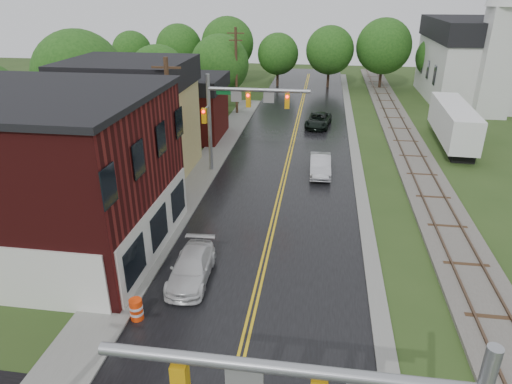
% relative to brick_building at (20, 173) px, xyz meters
% --- Properties ---
extents(main_road, '(10.00, 90.00, 0.02)m').
position_rel_brick_building_xyz_m(main_road, '(12.48, 15.00, -4.15)').
color(main_road, black).
rests_on(main_road, ground).
extents(curb_right, '(0.80, 70.00, 0.12)m').
position_rel_brick_building_xyz_m(curb_right, '(17.88, 20.00, -4.15)').
color(curb_right, gray).
rests_on(curb_right, ground).
extents(sidewalk_left, '(2.40, 50.00, 0.12)m').
position_rel_brick_building_xyz_m(sidewalk_left, '(6.28, 10.00, -4.15)').
color(sidewalk_left, gray).
rests_on(sidewalk_left, ground).
extents(brick_building, '(14.30, 10.30, 8.30)m').
position_rel_brick_building_xyz_m(brick_building, '(0.00, 0.00, 0.00)').
color(brick_building, '#470F0F').
rests_on(brick_building, ground).
extents(yellow_house, '(8.00, 7.00, 6.40)m').
position_rel_brick_building_xyz_m(yellow_house, '(1.48, 11.00, -0.95)').
color(yellow_house, tan).
rests_on(yellow_house, ground).
extents(darkred_building, '(7.00, 6.00, 4.40)m').
position_rel_brick_building_xyz_m(darkred_building, '(2.48, 20.00, -1.95)').
color(darkred_building, '#3F0F0C').
rests_on(darkred_building, ground).
extents(church, '(10.40, 18.40, 20.00)m').
position_rel_brick_building_xyz_m(church, '(32.48, 38.74, 1.68)').
color(church, silver).
rests_on(church, ground).
extents(railroad, '(3.20, 80.00, 0.30)m').
position_rel_brick_building_xyz_m(railroad, '(22.48, 20.00, -4.05)').
color(railroad, '#59544C').
rests_on(railroad, ground).
extents(traffic_signal_far, '(7.34, 0.43, 7.20)m').
position_rel_brick_building_xyz_m(traffic_signal_far, '(9.01, 12.00, 0.82)').
color(traffic_signal_far, gray).
rests_on(traffic_signal_far, ground).
extents(utility_pole_b, '(1.80, 0.28, 9.00)m').
position_rel_brick_building_xyz_m(utility_pole_b, '(5.68, 7.00, 0.57)').
color(utility_pole_b, '#382616').
rests_on(utility_pole_b, ground).
extents(utility_pole_c, '(1.80, 0.28, 9.00)m').
position_rel_brick_building_xyz_m(utility_pole_c, '(5.68, 29.00, 0.57)').
color(utility_pole_c, '#382616').
rests_on(utility_pole_c, ground).
extents(tree_left_b, '(7.60, 7.60, 9.69)m').
position_rel_brick_building_xyz_m(tree_left_b, '(-5.36, 16.90, 1.57)').
color(tree_left_b, black).
rests_on(tree_left_b, ground).
extents(tree_left_c, '(6.00, 6.00, 7.65)m').
position_rel_brick_building_xyz_m(tree_left_c, '(-1.36, 24.90, 0.36)').
color(tree_left_c, black).
rests_on(tree_left_c, ground).
extents(tree_left_e, '(6.40, 6.40, 8.16)m').
position_rel_brick_building_xyz_m(tree_left_e, '(3.64, 30.90, 0.66)').
color(tree_left_e, black).
rests_on(tree_left_e, ground).
extents(suv_dark, '(2.78, 4.97, 1.31)m').
position_rel_brick_building_xyz_m(suv_dark, '(14.62, 25.08, -3.49)').
color(suv_dark, black).
rests_on(suv_dark, ground).
extents(sedan_silver, '(1.65, 4.33, 1.41)m').
position_rel_brick_building_xyz_m(sedan_silver, '(15.04, 12.41, -3.45)').
color(sedan_silver, '#B5B6BA').
rests_on(sedan_silver, ground).
extents(pickup_white, '(1.97, 4.45, 1.27)m').
position_rel_brick_building_xyz_m(pickup_white, '(9.28, -1.95, -3.52)').
color(pickup_white, silver).
rests_on(pickup_white, ground).
extents(semi_trailer, '(2.86, 11.01, 3.53)m').
position_rel_brick_building_xyz_m(semi_trailer, '(26.21, 20.88, -2.03)').
color(semi_trailer, black).
rests_on(semi_trailer, ground).
extents(construction_barrel, '(0.62, 0.62, 0.97)m').
position_rel_brick_building_xyz_m(construction_barrel, '(7.78, -5.07, -3.67)').
color(construction_barrel, '#FF3D0B').
rests_on(construction_barrel, ground).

